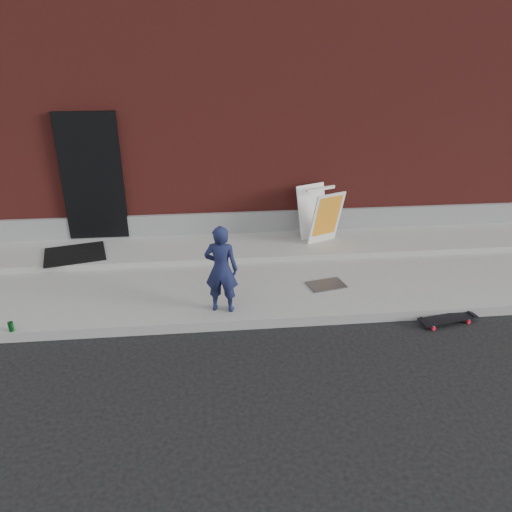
{
  "coord_description": "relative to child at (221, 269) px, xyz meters",
  "views": [
    {
      "loc": [
        -0.59,
        -5.8,
        3.8
      ],
      "look_at": [
        0.07,
        0.8,
        0.74
      ],
      "focal_mm": 35.0,
      "sensor_mm": 36.0,
      "label": 1
    }
  ],
  "objects": [
    {
      "name": "ground",
      "position": [
        0.45,
        -0.33,
        -0.78
      ],
      "size": [
        80.0,
        80.0,
        0.0
      ],
      "primitive_type": "plane",
      "color": "black",
      "rests_on": "ground"
    },
    {
      "name": "doormat",
      "position": [
        -2.45,
        1.89,
        -0.52
      ],
      "size": [
        1.15,
        1.01,
        0.03
      ],
      "primitive_type": "cube",
      "rotation": [
        0.0,
        0.0,
        0.24
      ],
      "color": "black",
      "rests_on": "apron"
    },
    {
      "name": "utility_plate",
      "position": [
        1.63,
        0.56,
        -0.63
      ],
      "size": [
        0.63,
        0.48,
        0.02
      ],
      "primitive_type": "cube",
      "rotation": [
        0.0,
        0.0,
        0.22
      ],
      "color": "#4E4E52",
      "rests_on": "sidewalk"
    },
    {
      "name": "child",
      "position": [
        0.0,
        0.0,
        0.0
      ],
      "size": [
        0.52,
        0.4,
        1.27
      ],
      "primitive_type": "imported",
      "rotation": [
        0.0,
        0.0,
        2.92
      ],
      "color": "#171C40",
      "rests_on": "sidewalk"
    },
    {
      "name": "skateboard",
      "position": [
        3.14,
        -0.45,
        -0.71
      ],
      "size": [
        0.85,
        0.37,
        0.09
      ],
      "color": "red",
      "rests_on": "ground"
    },
    {
      "name": "pizza_sign",
      "position": [
        1.85,
        2.14,
        -0.04
      ],
      "size": [
        0.81,
        0.87,
        0.98
      ],
      "color": "silver",
      "rests_on": "apron"
    },
    {
      "name": "apron",
      "position": [
        0.45,
        2.07,
        -0.58
      ],
      "size": [
        20.0,
        1.2,
        0.1
      ],
      "primitive_type": "cube",
      "color": "#979691",
      "rests_on": "sidewalk"
    },
    {
      "name": "building",
      "position": [
        0.45,
        6.66,
        1.71
      ],
      "size": [
        20.0,
        8.1,
        5.0
      ],
      "color": "maroon",
      "rests_on": "ground"
    },
    {
      "name": "sidewalk",
      "position": [
        0.45,
        1.17,
        -0.71
      ],
      "size": [
        20.0,
        3.0,
        0.15
      ],
      "primitive_type": "cube",
      "color": "gray",
      "rests_on": "ground"
    },
    {
      "name": "soda_can",
      "position": [
        -2.79,
        -0.28,
        -0.57
      ],
      "size": [
        0.08,
        0.08,
        0.13
      ],
      "primitive_type": "cylinder",
      "rotation": [
        0.0,
        0.0,
        -0.16
      ],
      "color": "#1A8330",
      "rests_on": "sidewalk"
    }
  ]
}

